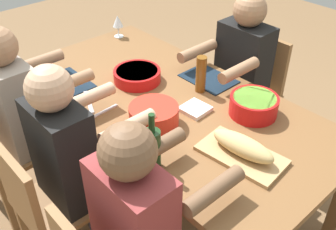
# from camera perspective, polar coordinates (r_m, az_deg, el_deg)

# --- Properties ---
(ground_plane) EXTENTS (8.00, 8.00, 0.00)m
(ground_plane) POSITION_cam_1_polar(r_m,az_deg,el_deg) (2.70, 0.00, -10.90)
(ground_plane) COLOR brown
(dining_table) EXTENTS (1.98, 1.00, 0.74)m
(dining_table) POSITION_cam_1_polar(r_m,az_deg,el_deg) (2.27, 0.00, 0.74)
(dining_table) COLOR brown
(dining_table) RESTS_ON ground_plane
(chair_far_center) EXTENTS (0.40, 0.40, 0.85)m
(chair_far_center) POSITION_cam_1_polar(r_m,az_deg,el_deg) (2.07, -17.53, -12.29)
(chair_far_center) COLOR olive
(chair_far_center) RESTS_ON ground_plane
(diner_far_center) EXTENTS (0.41, 0.53, 1.20)m
(diner_far_center) POSITION_cam_1_polar(r_m,az_deg,el_deg) (1.97, -13.95, -5.64)
(diner_far_center) COLOR #2D2D38
(diner_far_center) RESTS_ON ground_plane
(chair_near_center) EXTENTS (0.40, 0.40, 0.85)m
(chair_near_center) POSITION_cam_1_polar(r_m,az_deg,el_deg) (2.89, 12.17, 4.01)
(chair_near_center) COLOR olive
(chair_near_center) RESTS_ON ground_plane
(diner_near_center) EXTENTS (0.41, 0.53, 1.20)m
(diner_near_center) POSITION_cam_1_polar(r_m,az_deg,el_deg) (2.65, 10.31, 6.59)
(diner_near_center) COLOR #2D2D38
(diner_near_center) RESTS_ON ground_plane
(diner_far_left) EXTENTS (0.41, 0.53, 1.20)m
(diner_far_left) POSITION_cam_1_polar(r_m,az_deg,el_deg) (1.63, -3.86, -15.23)
(diner_far_left) COLOR #2D2D38
(diner_far_left) RESTS_ON ground_plane
(chair_far_right) EXTENTS (0.40, 0.40, 0.85)m
(chair_far_right) POSITION_cam_1_polar(r_m,az_deg,el_deg) (2.46, -23.37, -4.75)
(chair_far_right) COLOR olive
(chair_far_right) RESTS_ON ground_plane
(diner_far_right) EXTENTS (0.41, 0.53, 1.20)m
(diner_far_right) POSITION_cam_1_polar(r_m,az_deg,el_deg) (2.38, -20.60, 1.02)
(diner_far_right) COLOR #2D2D38
(diner_far_right) RESTS_ON ground_plane
(serving_bowl_salad) EXTENTS (0.26, 0.26, 0.11)m
(serving_bowl_salad) POSITION_cam_1_polar(r_m,az_deg,el_deg) (2.12, 12.45, 1.53)
(serving_bowl_salad) COLOR red
(serving_bowl_salad) RESTS_ON dining_table
(serving_bowl_pasta) EXTENTS (0.29, 0.29, 0.07)m
(serving_bowl_pasta) POSITION_cam_1_polar(r_m,az_deg,el_deg) (2.38, -4.60, 5.87)
(serving_bowl_pasta) COLOR red
(serving_bowl_pasta) RESTS_ON dining_table
(serving_bowl_greens) EXTENTS (0.26, 0.26, 0.11)m
(serving_bowl_greens) POSITION_cam_1_polar(r_m,az_deg,el_deg) (2.00, -2.08, 0.10)
(serving_bowl_greens) COLOR red
(serving_bowl_greens) RESTS_ON dining_table
(cutting_board) EXTENTS (0.42, 0.26, 0.02)m
(cutting_board) POSITION_cam_1_polar(r_m,az_deg,el_deg) (1.86, 10.69, -5.76)
(cutting_board) COLOR tan
(cutting_board) RESTS_ON dining_table
(bread_loaf) EXTENTS (0.33, 0.14, 0.09)m
(bread_loaf) POSITION_cam_1_polar(r_m,az_deg,el_deg) (1.82, 10.87, -4.47)
(bread_loaf) COLOR tan
(bread_loaf) RESTS_ON cutting_board
(wine_bottle) EXTENTS (0.08, 0.08, 0.29)m
(wine_bottle) POSITION_cam_1_polar(r_m,az_deg,el_deg) (1.72, -2.30, -4.86)
(wine_bottle) COLOR #193819
(wine_bottle) RESTS_ON dining_table
(beer_bottle) EXTENTS (0.06, 0.06, 0.22)m
(beer_bottle) POSITION_cam_1_polar(r_m,az_deg,el_deg) (2.25, 4.85, 5.96)
(beer_bottle) COLOR brown
(beer_bottle) RESTS_ON dining_table
(wine_glass) EXTENTS (0.08, 0.08, 0.17)m
(wine_glass) POSITION_cam_1_polar(r_m,az_deg,el_deg) (2.95, -7.37, 13.35)
(wine_glass) COLOR silver
(wine_glass) RESTS_ON dining_table
(fork_far_center) EXTENTS (0.03, 0.17, 0.01)m
(fork_far_center) POSITION_cam_1_polar(r_m,az_deg,el_deg) (2.15, -9.24, 0.58)
(fork_far_center) COLOR silver
(fork_far_center) RESTS_ON dining_table
(placemat_near_center) EXTENTS (0.32, 0.23, 0.01)m
(placemat_near_center) POSITION_cam_1_polar(r_m,az_deg,el_deg) (2.43, 5.95, 5.32)
(placemat_near_center) COLOR #142333
(placemat_near_center) RESTS_ON dining_table
(placemat_far_right) EXTENTS (0.32, 0.23, 0.01)m
(placemat_far_right) POSITION_cam_1_polar(r_m,az_deg,el_deg) (2.45, -14.62, 4.58)
(placemat_far_right) COLOR #142333
(placemat_far_right) RESTS_ON dining_table
(carving_knife) EXTENTS (0.22, 0.11, 0.01)m
(carving_knife) POSITION_cam_1_polar(r_m,az_deg,el_deg) (2.24, -11.53, 1.89)
(carving_knife) COLOR silver
(carving_knife) RESTS_ON dining_table
(napkin_stack) EXTENTS (0.15, 0.15, 0.02)m
(napkin_stack) POSITION_cam_1_polar(r_m,az_deg,el_deg) (2.13, 4.01, 0.89)
(napkin_stack) COLOR white
(napkin_stack) RESTS_ON dining_table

